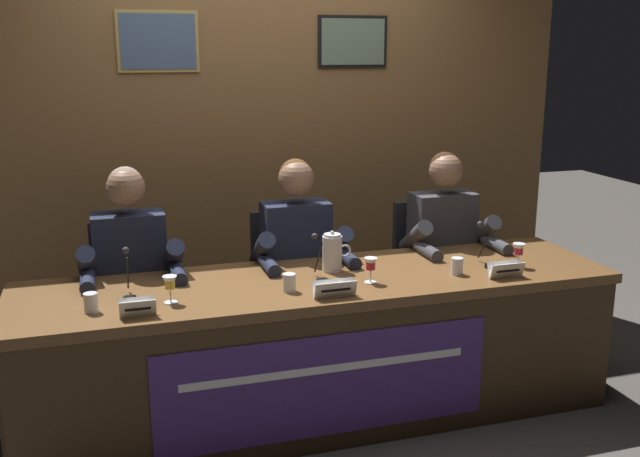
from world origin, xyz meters
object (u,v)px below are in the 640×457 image
object	(u,v)px
panelist_center	(300,257)
microphone_center	(320,266)
juice_glass_left	(170,284)
water_cup_left	(91,304)
microphone_right	(487,252)
nameplate_center	(335,289)
chair_right	(431,280)
chair_center	(291,294)
water_cup_right	(457,267)
water_pitcher_central	(332,253)
juice_glass_right	(519,251)
panelist_left	(132,271)
water_cup_center	(289,284)
panelist_right	(448,244)
nameplate_left	(138,308)
microphone_left	(128,282)
nameplate_right	(506,270)
chair_left	(133,310)
juice_glass_center	(371,265)

from	to	relation	value
panelist_center	microphone_center	distance (m)	0.41
juice_glass_left	water_cup_left	distance (m)	0.34
microphone_center	microphone_right	size ratio (longest dim) A/B	1.00
nameplate_center	chair_right	world-z (taller)	chair_right
chair_right	chair_center	bearing A→B (deg)	180.00
water_cup_right	microphone_right	world-z (taller)	microphone_right
water_pitcher_central	microphone_center	bearing A→B (deg)	-129.01
chair_right	nameplate_center	bearing A→B (deg)	-136.43
water_cup_left	juice_glass_right	bearing A→B (deg)	1.12
microphone_center	panelist_center	bearing A→B (deg)	88.18
water_cup_right	panelist_left	bearing A→B (deg)	161.81
juice_glass_left	water_cup_right	xyz separation A→B (m)	(1.40, 0.00, -0.05)
water_cup_center	panelist_right	distance (m)	1.19
chair_right	juice_glass_right	distance (m)	0.79
water_pitcher_central	nameplate_center	bearing A→B (deg)	-106.59
nameplate_center	water_cup_left	bearing A→B (deg)	173.23
nameplate_left	panelist_right	distance (m)	1.87
nameplate_center	microphone_center	bearing A→B (deg)	88.46
panelist_center	chair_right	distance (m)	0.94
microphone_left	microphone_right	world-z (taller)	same
chair_center	juice_glass_right	distance (m)	1.29
juice_glass_right	water_cup_center	bearing A→B (deg)	-178.70
panelist_right	water_cup_right	bearing A→B (deg)	-112.40
nameplate_right	microphone_center	bearing A→B (deg)	165.77
panelist_center	microphone_right	distance (m)	0.98
water_pitcher_central	juice_glass_right	bearing A→B (deg)	-13.13
chair_left	water_cup_right	bearing A→B (deg)	-24.62
juice_glass_left	panelist_center	xyz separation A→B (m)	(0.74, 0.51, -0.08)
nameplate_center	water_cup_right	distance (m)	0.70
panelist_left	juice_glass_left	xyz separation A→B (m)	(0.14, -0.51, 0.08)
panelist_center	nameplate_left	bearing A→B (deg)	-144.04
panelist_right	water_cup_right	distance (m)	0.55
nameplate_left	water_cup_left	world-z (taller)	water_cup_left
panelist_center	juice_glass_center	xyz separation A→B (m)	(0.21, -0.50, 0.08)
microphone_left	chair_right	bearing A→B (deg)	18.29
microphone_center	water_cup_right	xyz separation A→B (m)	(0.68, -0.11, -0.04)
nameplate_center	microphone_right	distance (m)	0.93
chair_center	chair_right	world-z (taller)	same
nameplate_left	microphone_center	distance (m)	0.90
water_cup_center	water_pitcher_central	world-z (taller)	water_pitcher_central
water_cup_left	chair_left	bearing A→B (deg)	75.08
nameplate_right	water_cup_right	size ratio (longest dim) A/B	2.11
microphone_left	panelist_center	bearing A→B (deg)	23.23
chair_left	nameplate_left	size ratio (longest dim) A/B	6.06
juice_glass_left	juice_glass_center	size ratio (longest dim) A/B	1.00
panelist_left	nameplate_left	distance (m)	0.64
microphone_center	juice_glass_right	bearing A→B (deg)	-4.66
panelist_left	panelist_right	bearing A→B (deg)	0.00
nameplate_left	nameplate_center	size ratio (longest dim) A/B	0.77
nameplate_left	nameplate_right	distance (m)	1.76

